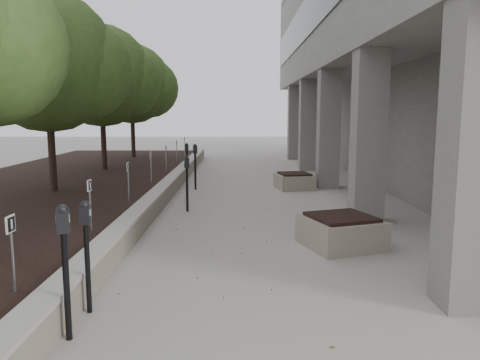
{
  "coord_description": "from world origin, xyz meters",
  "views": [
    {
      "loc": [
        0.41,
        -5.02,
        2.58
      ],
      "look_at": [
        0.41,
        6.09,
        0.98
      ],
      "focal_mm": 35.32,
      "sensor_mm": 36.0,
      "label": 1
    }
  ],
  "objects_px": {
    "parking_meter_4": "(195,167)",
    "parking_meter_5": "(187,164)",
    "crabapple_tree_5": "(132,101)",
    "parking_meter_1": "(66,273)",
    "planter_back": "(294,181)",
    "planter_front": "(341,231)",
    "crabapple_tree_3": "(48,92)",
    "parking_meter_2": "(87,257)",
    "crabapple_tree_4": "(102,98)",
    "parking_meter_3": "(187,184)"
  },
  "relations": [
    {
      "from": "parking_meter_4",
      "to": "parking_meter_5",
      "type": "distance_m",
      "value": 1.33
    },
    {
      "from": "crabapple_tree_5",
      "to": "parking_meter_4",
      "type": "xyz_separation_m",
      "value": [
        3.72,
        -7.4,
        -2.35
      ]
    },
    {
      "from": "parking_meter_1",
      "to": "planter_back",
      "type": "bearing_deg",
      "value": 57.12
    },
    {
      "from": "parking_meter_4",
      "to": "parking_meter_5",
      "type": "relative_size",
      "value": 1.04
    },
    {
      "from": "planter_front",
      "to": "crabapple_tree_3",
      "type": "bearing_deg",
      "value": 149.83
    },
    {
      "from": "parking_meter_1",
      "to": "parking_meter_2",
      "type": "bearing_deg",
      "value": 76.63
    },
    {
      "from": "crabapple_tree_5",
      "to": "parking_meter_4",
      "type": "distance_m",
      "value": 8.61
    },
    {
      "from": "parking_meter_2",
      "to": "parking_meter_4",
      "type": "distance_m",
      "value": 9.81
    },
    {
      "from": "crabapple_tree_4",
      "to": "parking_meter_2",
      "type": "xyz_separation_m",
      "value": [
        3.25,
        -12.19,
        -2.38
      ]
    },
    {
      "from": "crabapple_tree_3",
      "to": "parking_meter_5",
      "type": "height_order",
      "value": "crabapple_tree_3"
    },
    {
      "from": "crabapple_tree_4",
      "to": "parking_meter_2",
      "type": "height_order",
      "value": "crabapple_tree_4"
    },
    {
      "from": "crabapple_tree_3",
      "to": "parking_meter_3",
      "type": "bearing_deg",
      "value": -13.38
    },
    {
      "from": "crabapple_tree_4",
      "to": "parking_meter_3",
      "type": "bearing_deg",
      "value": -57.05
    },
    {
      "from": "crabapple_tree_4",
      "to": "planter_back",
      "type": "height_order",
      "value": "crabapple_tree_4"
    },
    {
      "from": "planter_back",
      "to": "planter_front",
      "type": "bearing_deg",
      "value": -89.1
    },
    {
      "from": "crabapple_tree_4",
      "to": "planter_front",
      "type": "relative_size",
      "value": 4.11
    },
    {
      "from": "planter_back",
      "to": "crabapple_tree_3",
      "type": "bearing_deg",
      "value": -158.37
    },
    {
      "from": "parking_meter_5",
      "to": "parking_meter_4",
      "type": "bearing_deg",
      "value": -83.54
    },
    {
      "from": "crabapple_tree_3",
      "to": "crabapple_tree_5",
      "type": "bearing_deg",
      "value": 90.0
    },
    {
      "from": "crabapple_tree_5",
      "to": "parking_meter_3",
      "type": "distance_m",
      "value": 11.81
    },
    {
      "from": "parking_meter_2",
      "to": "parking_meter_3",
      "type": "height_order",
      "value": "parking_meter_2"
    },
    {
      "from": "crabapple_tree_3",
      "to": "parking_meter_3",
      "type": "height_order",
      "value": "crabapple_tree_3"
    },
    {
      "from": "crabapple_tree_5",
      "to": "parking_meter_5",
      "type": "bearing_deg",
      "value": -61.73
    },
    {
      "from": "parking_meter_2",
      "to": "planter_front",
      "type": "relative_size",
      "value": 1.12
    },
    {
      "from": "parking_meter_3",
      "to": "parking_meter_5",
      "type": "relative_size",
      "value": 0.98
    },
    {
      "from": "crabapple_tree_3",
      "to": "parking_meter_1",
      "type": "xyz_separation_m",
      "value": [
        3.25,
        -7.93,
        -2.33
      ]
    },
    {
      "from": "crabapple_tree_5",
      "to": "planter_back",
      "type": "xyz_separation_m",
      "value": [
        7.05,
        -7.2,
        -2.85
      ]
    },
    {
      "from": "parking_meter_2",
      "to": "crabapple_tree_5",
      "type": "bearing_deg",
      "value": 100.7
    },
    {
      "from": "crabapple_tree_5",
      "to": "parking_meter_3",
      "type": "relative_size",
      "value": 3.73
    },
    {
      "from": "parking_meter_1",
      "to": "crabapple_tree_4",
      "type": "bearing_deg",
      "value": 90.74
    },
    {
      "from": "planter_front",
      "to": "parking_meter_2",
      "type": "bearing_deg",
      "value": -142.23
    },
    {
      "from": "parking_meter_3",
      "to": "planter_front",
      "type": "xyz_separation_m",
      "value": [
        3.33,
        -3.25,
        -0.42
      ]
    },
    {
      "from": "parking_meter_2",
      "to": "parking_meter_3",
      "type": "relative_size",
      "value": 1.01
    },
    {
      "from": "parking_meter_2",
      "to": "planter_back",
      "type": "xyz_separation_m",
      "value": [
        3.8,
        9.99,
        -0.47
      ]
    },
    {
      "from": "crabapple_tree_5",
      "to": "planter_front",
      "type": "xyz_separation_m",
      "value": [
        7.16,
        -14.16,
        -2.81
      ]
    },
    {
      "from": "parking_meter_3",
      "to": "parking_meter_4",
      "type": "distance_m",
      "value": 3.52
    },
    {
      "from": "planter_front",
      "to": "parking_meter_1",
      "type": "bearing_deg",
      "value": -136.05
    },
    {
      "from": "parking_meter_1",
      "to": "planter_front",
      "type": "bearing_deg",
      "value": 30.58
    },
    {
      "from": "parking_meter_2",
      "to": "parking_meter_5",
      "type": "distance_m",
      "value": 11.06
    },
    {
      "from": "parking_meter_2",
      "to": "parking_meter_1",
      "type": "bearing_deg",
      "value": -90.0
    },
    {
      "from": "parking_meter_4",
      "to": "planter_front",
      "type": "xyz_separation_m",
      "value": [
        3.44,
        -6.77,
        -0.46
      ]
    },
    {
      "from": "planter_back",
      "to": "parking_meter_1",
      "type": "bearing_deg",
      "value": -109.51
    },
    {
      "from": "crabapple_tree_4",
      "to": "parking_meter_4",
      "type": "relative_size",
      "value": 3.54
    },
    {
      "from": "planter_front",
      "to": "planter_back",
      "type": "height_order",
      "value": "planter_front"
    },
    {
      "from": "parking_meter_1",
      "to": "parking_meter_4",
      "type": "distance_m",
      "value": 10.55
    },
    {
      "from": "crabapple_tree_3",
      "to": "parking_meter_1",
      "type": "distance_m",
      "value": 8.88
    },
    {
      "from": "parking_meter_4",
      "to": "parking_meter_2",
      "type": "bearing_deg",
      "value": -111.81
    },
    {
      "from": "crabapple_tree_5",
      "to": "planter_front",
      "type": "relative_size",
      "value": 4.11
    },
    {
      "from": "crabapple_tree_5",
      "to": "planter_front",
      "type": "bearing_deg",
      "value": -63.18
    },
    {
      "from": "parking_meter_4",
      "to": "crabapple_tree_5",
      "type": "bearing_deg",
      "value": 97.6
    }
  ]
}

